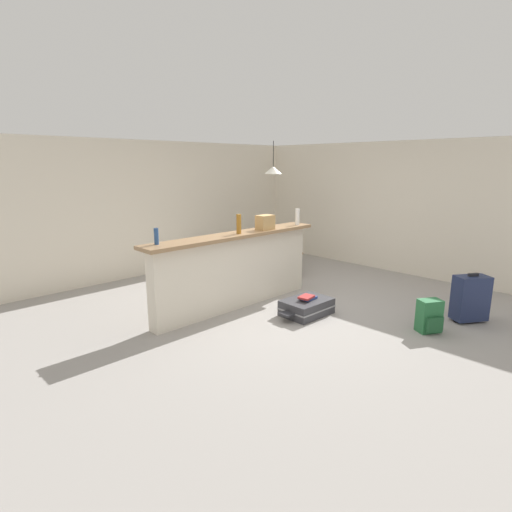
# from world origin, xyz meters

# --- Properties ---
(ground_plane) EXTENTS (13.00, 13.00, 0.05)m
(ground_plane) POSITION_xyz_m (0.00, 0.00, -0.03)
(ground_plane) COLOR gray
(wall_back) EXTENTS (6.60, 0.10, 2.50)m
(wall_back) POSITION_xyz_m (0.00, 3.05, 1.25)
(wall_back) COLOR silver
(wall_back) RESTS_ON ground_plane
(wall_right) EXTENTS (0.10, 6.00, 2.50)m
(wall_right) POSITION_xyz_m (3.05, 0.30, 1.25)
(wall_right) COLOR silver
(wall_right) RESTS_ON ground_plane
(partition_half_wall) EXTENTS (2.80, 0.20, 1.05)m
(partition_half_wall) POSITION_xyz_m (-0.57, 0.44, 0.53)
(partition_half_wall) COLOR silver
(partition_half_wall) RESTS_ON ground_plane
(bar_countertop) EXTENTS (2.96, 0.40, 0.05)m
(bar_countertop) POSITION_xyz_m (-0.57, 0.44, 1.08)
(bar_countertop) COLOR #93704C
(bar_countertop) RESTS_ON partition_half_wall
(bottle_blue) EXTENTS (0.06, 0.06, 0.20)m
(bottle_blue) POSITION_xyz_m (-1.81, 0.52, 1.21)
(bottle_blue) COLOR #284C89
(bottle_blue) RESTS_ON bar_countertop
(bottle_amber) EXTENTS (0.07, 0.07, 0.28)m
(bottle_amber) POSITION_xyz_m (-0.55, 0.40, 1.24)
(bottle_amber) COLOR #9E661E
(bottle_amber) RESTS_ON bar_countertop
(bottle_white) EXTENTS (0.07, 0.07, 0.26)m
(bottle_white) POSITION_xyz_m (0.71, 0.37, 1.23)
(bottle_white) COLOR silver
(bottle_white) RESTS_ON bar_countertop
(grocery_bag) EXTENTS (0.26, 0.18, 0.22)m
(grocery_bag) POSITION_xyz_m (-0.02, 0.39, 1.21)
(grocery_bag) COLOR tan
(grocery_bag) RESTS_ON bar_countertop
(dining_table) EXTENTS (1.10, 0.80, 0.74)m
(dining_table) POSITION_xyz_m (1.35, 1.68, 0.65)
(dining_table) COLOR #332319
(dining_table) RESTS_ON ground_plane
(dining_chair_near_partition) EXTENTS (0.46, 0.46, 0.93)m
(dining_chair_near_partition) POSITION_xyz_m (1.31, 1.15, 0.52)
(dining_chair_near_partition) COLOR #9E754C
(dining_chair_near_partition) RESTS_ON ground_plane
(pendant_lamp) EXTENTS (0.34, 0.34, 0.66)m
(pendant_lamp) POSITION_xyz_m (1.43, 1.60, 1.96)
(pendant_lamp) COLOR black
(suitcase_flat_charcoal) EXTENTS (0.84, 0.51, 0.22)m
(suitcase_flat_charcoal) POSITION_xyz_m (-0.08, -0.49, 0.11)
(suitcase_flat_charcoal) COLOR #38383D
(suitcase_flat_charcoal) RESTS_ON ground_plane
(suitcase_upright_navy) EXTENTS (0.50, 0.44, 0.67)m
(suitcase_upright_navy) POSITION_xyz_m (1.28, -2.18, 0.33)
(suitcase_upright_navy) COLOR #1E284C
(suitcase_upright_navy) RESTS_ON ground_plane
(backpack_green) EXTENTS (0.33, 0.33, 0.42)m
(backpack_green) POSITION_xyz_m (0.54, -1.95, 0.20)
(backpack_green) COLOR #286B3D
(backpack_green) RESTS_ON ground_plane
(book_stack) EXTENTS (0.30, 0.20, 0.06)m
(book_stack) POSITION_xyz_m (-0.08, -0.50, 0.25)
(book_stack) COLOR #334C99
(book_stack) RESTS_ON suitcase_flat_charcoal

